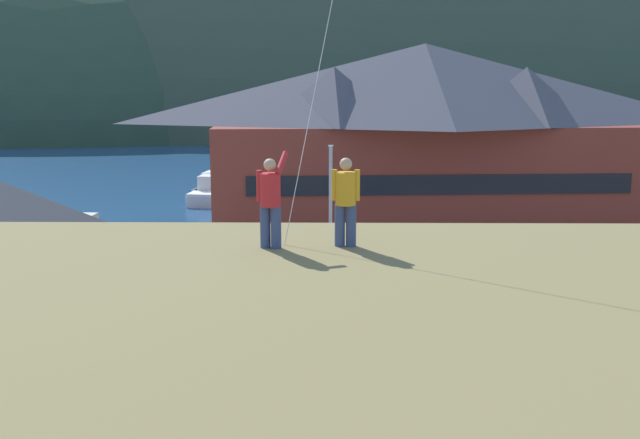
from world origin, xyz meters
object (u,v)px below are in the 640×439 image
(parked_car_lone_by_shed, at_px, (148,331))
(person_kite_flyer, at_px, (270,200))
(wharf_dock, at_px, (257,197))
(parked_car_back_row_left, at_px, (272,292))
(storage_shed_waterside, at_px, (271,199))
(harbor_lodge, at_px, (424,134))
(parking_light_pole, at_px, (331,204))
(parked_car_mid_row_far, at_px, (7,333))
(moored_boat_inner_slip, at_px, (213,192))
(moored_boat_outer_mooring, at_px, (302,194))
(parked_car_mid_row_near, at_px, (630,291))
(parked_car_mid_row_center, at_px, (400,289))
(parked_car_front_row_red, at_px, (514,346))
(moored_boat_wharfside, at_px, (217,188))
(person_companion, at_px, (346,199))

(parked_car_lone_by_shed, xyz_separation_m, person_kite_flyer, (4.96, -9.23, 6.03))
(wharf_dock, bearing_deg, person_kite_flyer, -83.74)
(parked_car_back_row_left, bearing_deg, storage_shed_waterside, 94.80)
(harbor_lodge, xyz_separation_m, parking_light_pole, (-5.76, -11.79, -2.39))
(parked_car_mid_row_far, bearing_deg, moored_boat_inner_slip, 87.49)
(moored_boat_outer_mooring, relative_size, person_kite_flyer, 4.22)
(moored_boat_inner_slip, bearing_deg, parked_car_mid_row_near, -53.02)
(parked_car_lone_by_shed, bearing_deg, parked_car_mid_row_center, 29.56)
(storage_shed_waterside, distance_m, parked_car_front_row_red, 23.17)
(parked_car_mid_row_far, bearing_deg, parked_car_lone_by_shed, 2.81)
(moored_boat_wharfside, distance_m, parked_car_mid_row_far, 35.65)
(wharf_dock, relative_size, parked_car_front_row_red, 2.43)
(moored_boat_outer_mooring, bearing_deg, moored_boat_inner_slip, 172.97)
(moored_boat_wharfside, height_order, person_kite_flyer, person_kite_flyer)
(wharf_dock, xyz_separation_m, parked_car_front_row_red, (11.68, -34.30, 0.71))
(wharf_dock, height_order, parked_car_mid_row_far, parked_car_mid_row_far)
(parking_light_pole, bearing_deg, parked_car_mid_row_near, -21.22)
(moored_boat_outer_mooring, bearing_deg, person_companion, -86.55)
(moored_boat_wharfside, height_order, parked_car_mid_row_near, moored_boat_wharfside)
(parked_car_mid_row_near, xyz_separation_m, parked_car_front_row_red, (-6.21, -6.08, 0.00))
(parked_car_mid_row_far, bearing_deg, parked_car_mid_row_near, 12.66)
(moored_boat_inner_slip, bearing_deg, person_companion, -77.19)
(moored_boat_wharfside, distance_m, parking_light_pole, 27.63)
(parking_light_pole, bearing_deg, parked_car_front_row_red, -61.52)
(storage_shed_waterside, xyz_separation_m, moored_boat_inner_slip, (-5.77, 13.43, -1.63))
(storage_shed_waterside, xyz_separation_m, parked_car_lone_by_shed, (-2.53, -19.95, -1.29))
(parked_car_lone_by_shed, bearing_deg, parked_car_mid_row_far, -177.19)
(wharf_dock, relative_size, person_kite_flyer, 5.71)
(parked_car_mid_row_far, distance_m, person_companion, 15.42)
(harbor_lodge, distance_m, parking_light_pole, 13.34)
(parked_car_mid_row_center, relative_size, person_companion, 2.49)
(moored_boat_inner_slip, bearing_deg, parking_light_pole, -68.46)
(parked_car_back_row_left, height_order, parked_car_front_row_red, same)
(person_kite_flyer, bearing_deg, moored_boat_inner_slip, 100.89)
(wharf_dock, distance_m, person_companion, 43.15)
(storage_shed_waterside, distance_m, parked_car_mid_row_center, 16.25)
(storage_shed_waterside, xyz_separation_m, parked_car_mid_row_far, (-7.24, -20.18, -1.29))
(harbor_lodge, xyz_separation_m, storage_shed_waterside, (-9.39, -1.43, -3.86))
(parked_car_mid_row_far, relative_size, parked_car_mid_row_center, 1.00)
(storage_shed_waterside, bearing_deg, moored_boat_outer_mooring, 83.75)
(moored_boat_inner_slip, height_order, person_companion, person_companion)
(person_companion, bearing_deg, parked_car_mid_row_near, 49.84)
(person_kite_flyer, bearing_deg, parking_light_pole, 86.37)
(storage_shed_waterside, relative_size, parked_car_mid_row_center, 1.29)
(parked_car_mid_row_near, xyz_separation_m, parked_car_mid_row_center, (-9.21, 0.19, 0.00))
(person_kite_flyer, bearing_deg, parked_car_back_row_left, 94.73)
(parked_car_front_row_red, bearing_deg, parked_car_mid_row_near, 44.39)
(parking_light_pole, bearing_deg, person_kite_flyer, -93.63)
(moored_boat_outer_mooring, distance_m, parked_car_mid_row_center, 27.87)
(parked_car_front_row_red, relative_size, parking_light_pole, 0.68)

